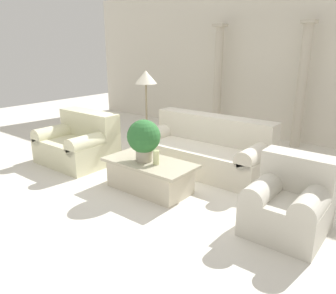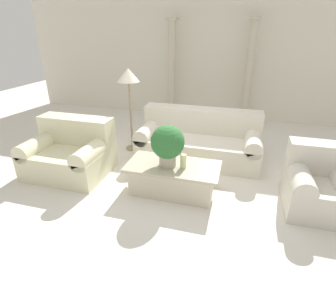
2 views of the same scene
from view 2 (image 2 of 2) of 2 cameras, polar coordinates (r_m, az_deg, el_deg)
The scene contains 11 objects.
ground_plane at distance 4.18m, azimuth 1.97°, elevation -6.79°, with size 16.00×16.00×0.00m, color silver.
wall_back at distance 6.96m, azimuth 9.27°, elevation 19.38°, with size 10.00×0.06×3.20m.
sofa_long at distance 4.73m, azimuth 6.77°, elevation 1.54°, with size 2.11×0.96×0.86m.
loveseat at distance 4.51m, azimuth -20.44°, elevation -0.94°, with size 1.24×0.96×0.86m.
coffee_table at distance 3.77m, azimuth 1.09°, elevation -6.73°, with size 1.30×0.65×0.42m.
potted_plant at distance 3.52m, azimuth -0.09°, elevation 0.76°, with size 0.46×0.46×0.58m.
pillar_candle at distance 3.56m, azimuth 3.35°, elevation -3.09°, with size 0.08×0.08×0.20m.
floor_lamp at distance 4.83m, azimuth -8.59°, elevation 14.08°, with size 0.40×0.40×1.54m.
column_left at distance 6.82m, azimuth 0.82°, elevation 16.45°, with size 0.26×0.26×2.41m.
column_right at distance 6.60m, azimuth 17.15°, elevation 15.17°, with size 0.26×0.26×2.41m.
armchair at distance 3.90m, azimuth 30.01°, elevation -6.95°, with size 0.79×0.84×0.83m.
Camera 2 is at (0.82, -3.49, 2.15)m, focal length 28.00 mm.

